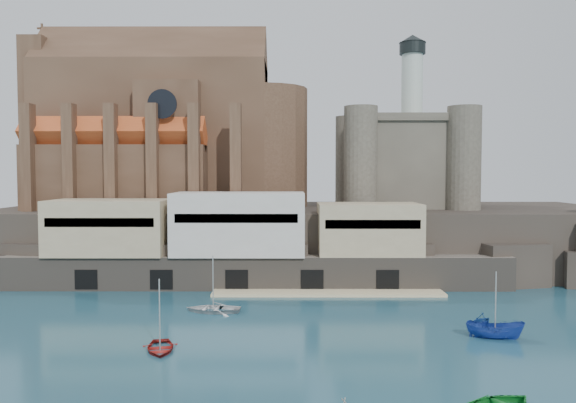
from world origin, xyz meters
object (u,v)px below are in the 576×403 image
(castle_keep, at_px, (402,158))
(boat_0, at_px, (160,350))
(church, at_px, (166,135))
(boat_2, at_px, (495,338))

(castle_keep, bearing_deg, boat_0, -123.48)
(church, height_order, boat_2, church)
(castle_keep, relative_size, boat_0, 5.90)
(church, bearing_deg, boat_2, -46.71)
(boat_2, bearing_deg, castle_keep, 13.43)
(boat_0, bearing_deg, boat_2, -5.17)
(church, bearing_deg, boat_0, -78.40)
(castle_keep, xyz_separation_m, boat_0, (-30.56, -46.21, -18.31))
(castle_keep, bearing_deg, boat_2, -89.28)
(castle_keep, height_order, boat_0, castle_keep)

